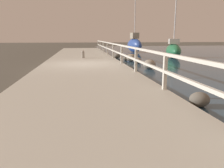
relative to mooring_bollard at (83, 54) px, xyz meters
The scene contains 12 objects.
ground_plane 3.44m from the mooring_bollard, 90.90° to the right, with size 120.00×120.00×0.00m, color #4C473D.
dock_walkway 3.42m from the mooring_bollard, 90.90° to the right, with size 4.58×36.00×0.27m.
railing 4.04m from the mooring_bollard, 57.83° to the right, with size 0.10×32.50×1.04m.
boulder_far_strip 3.46m from the mooring_bollard, ahead, with size 0.76×0.69×0.57m.
boulder_water_edge 5.44m from the mooring_bollard, 48.93° to the right, with size 0.69×0.62×0.52m.
boulder_near_dock 3.87m from the mooring_bollard, 21.37° to the right, with size 0.54×0.48×0.40m.
boulder_downstream 3.24m from the mooring_bollard, ahead, with size 0.38×0.34×0.29m.
boulder_mid_strip 11.08m from the mooring_bollard, 75.62° to the right, with size 0.51×0.46×0.38m.
boulder_upstream 3.77m from the mooring_bollard, 40.08° to the left, with size 0.55×0.49×0.41m.
mooring_bollard is the anchor object (origin of this frame).
sailboat_blue 10.94m from the mooring_bollard, 56.62° to the left, with size 1.68×3.16×7.14m.
sailboat_green 7.97m from the mooring_bollard, 15.52° to the left, with size 1.91×3.36×7.24m.
Camera 1 is at (-0.16, -12.26, 1.74)m, focal length 35.00 mm.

